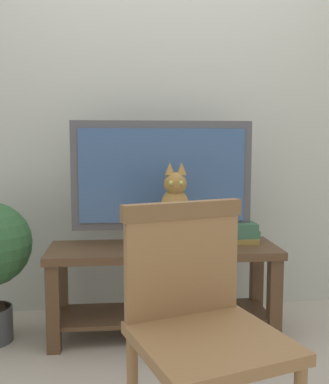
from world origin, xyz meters
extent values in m
plane|color=#ADA393|center=(0.00, 0.00, 0.00)|extent=(12.00, 12.00, 0.00)
cube|color=#B7BCB2|center=(0.00, 0.99, 1.40)|extent=(7.00, 0.12, 2.80)
cube|color=#513823|center=(-0.02, 0.49, 0.50)|extent=(1.30, 0.43, 0.04)
cube|color=#513823|center=(-0.62, 0.32, 0.24)|extent=(0.07, 0.07, 0.48)
cube|color=#513823|center=(0.58, 0.32, 0.24)|extent=(0.07, 0.07, 0.48)
cube|color=#513823|center=(-0.62, 0.65, 0.24)|extent=(0.07, 0.07, 0.48)
cube|color=#513823|center=(0.58, 0.65, 0.24)|extent=(0.07, 0.07, 0.48)
cube|color=#513823|center=(-0.02, 0.49, 0.12)|extent=(1.20, 0.35, 0.02)
cube|color=#4C4C51|center=(-0.02, 0.57, 0.53)|extent=(0.37, 0.20, 0.03)
cube|color=#4C4C51|center=(-0.02, 0.57, 0.58)|extent=(0.06, 0.04, 0.06)
cube|color=#4C4C51|center=(-0.02, 0.57, 0.92)|extent=(1.04, 0.05, 0.62)
cube|color=#385684|center=(-0.02, 0.54, 0.92)|extent=(0.95, 0.01, 0.54)
sphere|color=#2672F2|center=(0.48, 0.54, 0.63)|extent=(0.01, 0.01, 0.01)
cube|color=#BCBCC1|center=(0.03, 0.41, 0.55)|extent=(0.43, 0.30, 0.06)
cube|color=black|center=(0.03, 0.25, 0.55)|extent=(0.26, 0.01, 0.03)
ellipsoid|color=olive|center=(0.03, 0.41, 0.69)|extent=(0.18, 0.25, 0.22)
ellipsoid|color=olive|center=(0.03, 0.38, 0.76)|extent=(0.15, 0.16, 0.20)
sphere|color=olive|center=(0.03, 0.36, 0.89)|extent=(0.12, 0.12, 0.12)
cone|color=olive|center=(0.00, 0.36, 0.97)|extent=(0.06, 0.06, 0.07)
cone|color=olive|center=(0.06, 0.36, 0.97)|extent=(0.06, 0.06, 0.07)
sphere|color=#B2C64C|center=(0.00, 0.31, 0.90)|extent=(0.02, 0.02, 0.02)
sphere|color=#B2C64C|center=(0.05, 0.31, 0.90)|extent=(0.02, 0.02, 0.02)
cylinder|color=olive|center=(0.08, 0.32, 0.61)|extent=(0.09, 0.21, 0.04)
cylinder|color=olive|center=(0.15, -0.38, 0.22)|extent=(0.04, 0.04, 0.44)
cube|color=olive|center=(0.02, -0.63, 0.46)|extent=(0.58, 0.58, 0.04)
cube|color=olive|center=(-0.04, -0.43, 0.69)|extent=(0.43, 0.17, 0.41)
cube|color=brown|center=(-0.04, -0.43, 0.87)|extent=(0.45, 0.18, 0.06)
cube|color=olive|center=(0.45, 0.54, 0.54)|extent=(0.18, 0.16, 0.03)
cube|color=#38664C|center=(0.46, 0.54, 0.57)|extent=(0.17, 0.14, 0.04)
cube|color=#38664C|center=(0.44, 0.55, 0.62)|extent=(0.18, 0.16, 0.04)
camera|label=1|loc=(-0.26, -1.99, 1.11)|focal=41.78mm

